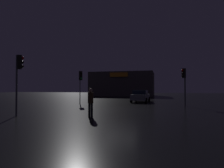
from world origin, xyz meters
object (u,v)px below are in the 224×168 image
traffic_signal_opposite (184,80)px  traffic_signal_cross_left (81,79)px  traffic_signal_main (19,70)px  pedestrian (91,100)px  car_near (141,96)px  store_building (123,84)px

traffic_signal_opposite → traffic_signal_cross_left: (-11.03, 0.21, 0.23)m
traffic_signal_opposite → traffic_signal_cross_left: size_ratio=1.00×
traffic_signal_main → traffic_signal_cross_left: 9.88m
traffic_signal_cross_left → traffic_signal_main: bearing=-89.9°
traffic_signal_main → traffic_signal_opposite: 14.66m
traffic_signal_cross_left → pedestrian: size_ratio=2.09×
traffic_signal_opposite → car_near: size_ratio=0.82×
traffic_signal_main → car_near: (6.23, 14.57, -2.18)m
traffic_signal_cross_left → store_building: bearing=90.0°
traffic_signal_main → traffic_signal_cross_left: bearing=90.1°
traffic_signal_cross_left → traffic_signal_opposite: bearing=-1.1°
traffic_signal_cross_left → car_near: 8.08m
traffic_signal_cross_left → car_near: size_ratio=0.82×
store_building → traffic_signal_opposite: bearing=-66.3°
traffic_signal_cross_left → car_near: bearing=36.8°
store_building → car_near: (6.25, -20.25, -1.94)m
store_building → pedestrian: bearing=-82.2°
traffic_signal_main → traffic_signal_cross_left: traffic_signal_main is taller
pedestrian → traffic_signal_opposite: bearing=54.9°
traffic_signal_main → pedestrian: bearing=7.5°
store_building → traffic_signal_opposite: (11.03, -25.14, -0.10)m
traffic_signal_opposite → store_building: bearing=113.7°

